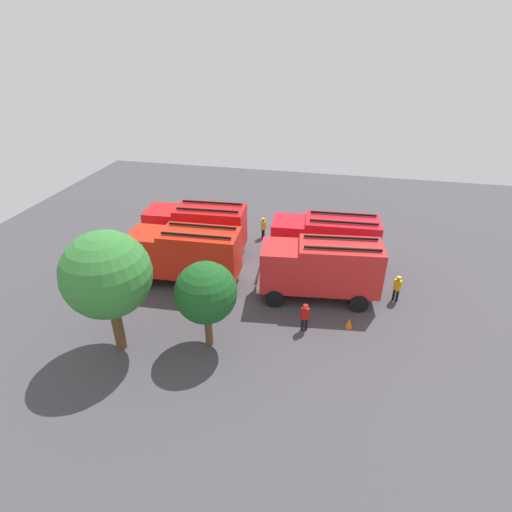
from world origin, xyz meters
name	(u,v)px	position (x,y,z in m)	size (l,w,h in m)	color
ground_plane	(256,274)	(0.00, 0.00, 0.00)	(46.35, 46.35, 0.00)	#423F44
fire_truck_0	(325,240)	(-4.35, -1.87, 2.15)	(7.32, 3.08, 3.88)	red
fire_truck_1	(197,227)	(4.76, -1.93, 2.15)	(7.33, 3.10, 3.88)	red
fire_truck_2	(321,267)	(-4.34, 1.81, 2.15)	(7.43, 3.40, 3.88)	red
fire_truck_3	(185,253)	(4.19, 1.89, 2.15)	(7.29, 2.98, 3.88)	red
firefighter_0	(123,267)	(8.37, 2.45, 0.89)	(0.47, 0.46, 1.61)	black
firefighter_1	(397,287)	(-8.94, 1.17, 0.94)	(0.48, 0.41, 1.68)	black
firefighter_2	(263,227)	(0.60, -5.47, 0.94)	(0.44, 0.48, 1.69)	black
firefighter_3	(305,316)	(-3.82, 5.13, 0.93)	(0.48, 0.38, 1.66)	black
firefighter_4	(119,294)	(7.06, 5.37, 0.98)	(0.33, 0.46, 1.74)	black
tree_0	(206,293)	(0.92, 7.31, 3.24)	(3.10, 3.10, 4.81)	brown
tree_1	(107,275)	(5.32, 8.50, 4.41)	(4.23, 4.23, 6.56)	brown
traffic_cone_0	(160,259)	(6.98, 0.01, 0.29)	(0.41, 0.41, 0.59)	#F2600C
traffic_cone_1	(349,323)	(-6.22, 4.36, 0.29)	(0.41, 0.41, 0.58)	#F2600C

